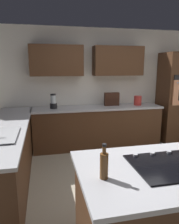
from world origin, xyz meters
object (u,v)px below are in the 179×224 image
Objects in this scene: oil_bottle at (104,165)px; spice_rack at (112,99)px; cooktop at (174,164)px; blender at (53,102)px; kettle at (138,100)px; wall_oven at (177,98)px.

spice_rack is at bearing -109.22° from oil_bottle.
cooktop is 0.69m from oil_bottle.
blender is at bearing -85.45° from oil_bottle.
kettle is at bearing 173.47° from spice_rack.
wall_oven is 7.27× the size of oil_bottle.
wall_oven is at bearing 176.99° from spice_rack.
wall_oven reaches higher than cooktop.
kettle is (-0.99, -2.89, 0.10)m from cooktop.
wall_oven reaches higher than oil_bottle.
oil_bottle reaches higher than kettle.
cooktop is at bearing 55.39° from wall_oven.
blender reaches higher than kettle.
blender is 0.92× the size of spice_rack.
wall_oven is 1.60m from spice_rack.
wall_oven is 3.98m from oil_bottle.
wall_oven is at bearing 179.12° from kettle.
wall_oven reaches higher than kettle.
kettle is (1.00, -0.02, -0.04)m from wall_oven.
kettle is 0.74× the size of oil_bottle.
spice_rack is 1.17× the size of oil_bottle.
blender is 1.07× the size of oil_bottle.
spice_rack reaches higher than oil_bottle.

